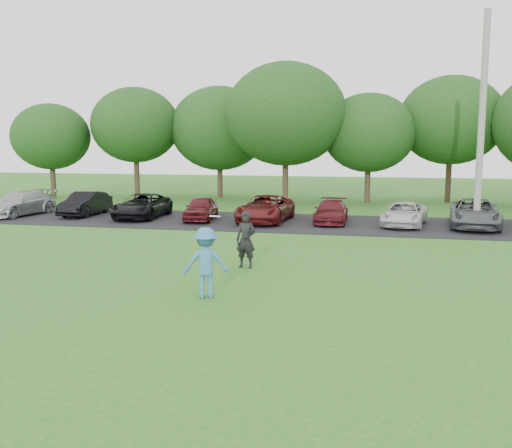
{
  "coord_description": "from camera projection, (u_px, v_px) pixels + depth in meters",
  "views": [
    {
      "loc": [
        3.62,
        -13.44,
        3.8
      ],
      "look_at": [
        0.0,
        3.5,
        1.3
      ],
      "focal_mm": 40.0,
      "sensor_mm": 36.0,
      "label": 1
    }
  ],
  "objects": [
    {
      "name": "camera_bystander",
      "position": [
        246.0,
        240.0,
        17.26
      ],
      "size": [
        0.67,
        0.48,
        1.71
      ],
      "color": "black",
      "rests_on": "ground"
    },
    {
      "name": "parking_lot",
      "position": [
        298.0,
        223.0,
        26.88
      ],
      "size": [
        32.0,
        6.5,
        0.03
      ],
      "primitive_type": "cube",
      "color": "black",
      "rests_on": "ground"
    },
    {
      "name": "utility_pole",
      "position": [
        482.0,
        122.0,
        23.93
      ],
      "size": [
        0.28,
        0.28,
        9.21
      ],
      "primitive_type": "cylinder",
      "color": "gray",
      "rests_on": "ground"
    },
    {
      "name": "ground",
      "position": [
        227.0,
        295.0,
        14.3
      ],
      "size": [
        100.0,
        100.0,
        0.0
      ],
      "primitive_type": "plane",
      "color": "#28661D",
      "rests_on": "ground"
    },
    {
      "name": "tree_row",
      "position": [
        345.0,
        124.0,
        35.32
      ],
      "size": [
        42.39,
        9.85,
        8.64
      ],
      "color": "#38281C",
      "rests_on": "ground"
    },
    {
      "name": "parked_cars",
      "position": [
        300.0,
        210.0,
        26.79
      ],
      "size": [
        30.81,
        5.07,
        1.26
      ],
      "color": "#A1A3A8",
      "rests_on": "parking_lot"
    },
    {
      "name": "frisbee_player",
      "position": [
        206.0,
        263.0,
        13.94
      ],
      "size": [
        1.27,
        0.97,
        2.06
      ],
      "color": "teal",
      "rests_on": "ground"
    }
  ]
}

